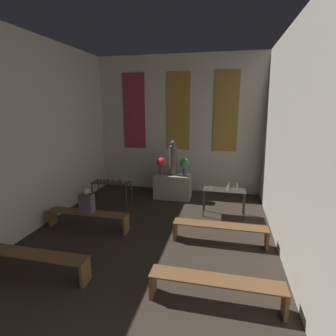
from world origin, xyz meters
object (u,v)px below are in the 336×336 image
object	(u,v)px
candle_rack_right	(224,193)
pew_second_left	(34,259)
pew_back_right	(220,229)
flower_vase_right	(185,165)
pew_back_left	(88,216)
statue	(173,159)
flower_vase_left	(161,164)
pew_second_right	(216,286)
altar	(173,186)
candle_rack_left	(112,185)
person_seated	(87,202)

from	to	relation	value
candle_rack_right	pew_second_left	distance (m)	5.12
pew_back_right	flower_vase_right	bearing A→B (deg)	114.50
pew_back_left	pew_second_left	bearing A→B (deg)	-90.00
pew_second_left	pew_back_right	xyz separation A→B (m)	(3.45, 2.04, 0.00)
statue	pew_back_right	world-z (taller)	statue
flower_vase_left	pew_second_left	bearing A→B (deg)	-104.94
statue	pew_second_right	xyz separation A→B (m)	(1.72, -4.91, -1.06)
altar	flower_vase_right	distance (m)	0.90
candle_rack_right	pew_second_right	distance (m)	3.73
pew_second_left	pew_back_right	world-z (taller)	same
flower_vase_right	pew_back_right	xyz separation A→B (m)	(1.31, -2.87, -0.87)
statue	pew_second_right	world-z (taller)	statue
candle_rack_right	candle_rack_left	bearing A→B (deg)	179.91
pew_second_right	person_seated	size ratio (longest dim) A/B	3.26
pew_back_right	candle_rack_left	bearing A→B (deg)	154.40
statue	pew_second_left	size ratio (longest dim) A/B	0.54
flower_vase_left	person_seated	world-z (taller)	flower_vase_left
person_seated	pew_back_left	bearing A→B (deg)	-0.00
flower_vase_right	pew_back_right	bearing A→B (deg)	-65.50
flower_vase_left	pew_back_right	world-z (taller)	flower_vase_left
pew_second_left	pew_back_left	bearing A→B (deg)	90.00
candle_rack_left	person_seated	world-z (taller)	person_seated
pew_back_left	person_seated	size ratio (longest dim) A/B	3.26
altar	candle_rack_left	bearing A→B (deg)	-146.36
flower_vase_right	pew_back_left	size ratio (longest dim) A/B	0.26
flower_vase_left	pew_back_right	distance (m)	3.69
flower_vase_right	pew_second_right	distance (m)	5.16
altar	pew_back_left	xyz separation A→B (m)	(-1.72, -2.87, -0.08)
candle_rack_right	pew_second_left	world-z (taller)	candle_rack_right
candle_rack_right	pew_back_right	world-z (taller)	candle_rack_right
altar	candle_rack_right	world-z (taller)	candle_rack_right
flower_vase_right	pew_second_left	xyz separation A→B (m)	(-2.14, -4.91, -0.87)
flower_vase_left	pew_second_right	xyz separation A→B (m)	(2.14, -4.91, -0.87)
candle_rack_right	altar	bearing A→B (deg)	146.26
candle_rack_right	pew_second_right	size ratio (longest dim) A/B	0.55
pew_second_left	pew_back_right	size ratio (longest dim) A/B	1.00
altar	flower_vase_left	bearing A→B (deg)	180.00
pew_second_left	candle_rack_left	bearing A→B (deg)	91.00
pew_back_left	pew_second_right	bearing A→B (deg)	-30.56
flower_vase_left	candle_rack_left	distance (m)	1.89
altar	statue	distance (m)	0.98
pew_second_left	pew_second_right	xyz separation A→B (m)	(3.45, 0.00, 0.00)
person_seated	pew_back_right	bearing A→B (deg)	-0.00
flower_vase_left	pew_second_left	distance (m)	5.16
candle_rack_left	pew_back_right	bearing A→B (deg)	-25.60
pew_back_right	pew_second_left	bearing A→B (deg)	-149.44
candle_rack_right	person_seated	xyz separation A→B (m)	(-3.52, -1.68, 0.06)
statue	flower_vase_right	distance (m)	0.45
pew_back_left	statue	bearing A→B (deg)	59.04
pew_back_left	pew_back_right	world-z (taller)	same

